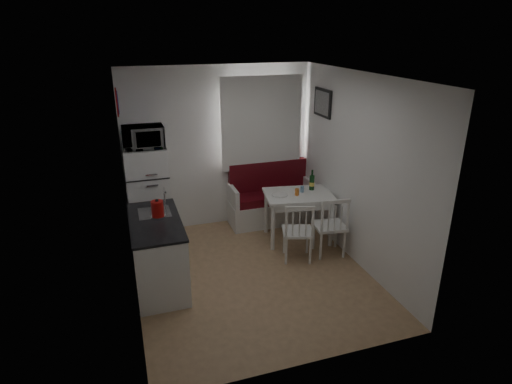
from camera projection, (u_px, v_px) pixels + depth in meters
floor at (252, 274)px, 5.78m from camera, size 3.00×3.50×0.02m
ceiling at (251, 76)px, 4.85m from camera, size 3.00×3.50×0.02m
wall_back at (219, 148)px, 6.86m from camera, size 3.00×0.02×2.60m
wall_front at (311, 247)px, 3.76m from camera, size 3.00×0.02×2.60m
wall_left at (126, 197)px, 4.88m from camera, size 0.02×3.50×2.60m
wall_right at (358, 171)px, 5.75m from camera, size 0.02×3.50×2.60m
window at (261, 126)px, 6.92m from camera, size 1.22×0.06×1.47m
curtain at (262, 123)px, 6.84m from camera, size 1.35×0.02×1.50m
kitchen_counter at (158, 252)px, 5.41m from camera, size 0.62×1.32×1.16m
wall_sign at (117, 102)px, 5.87m from camera, size 0.03×0.40×0.40m
picture_frame at (322, 103)px, 6.45m from camera, size 0.04×0.52×0.42m
bench at (271, 203)px, 7.24m from camera, size 1.43×0.55×1.02m
dining_table at (298, 199)px, 6.50m from camera, size 1.12×0.87×0.76m
chair_left at (300, 226)px, 5.89m from camera, size 0.51×0.51×0.48m
chair_right at (333, 221)px, 6.02m from camera, size 0.48×0.46×0.49m
fridge at (149, 196)px, 6.41m from camera, size 0.60×0.60×1.50m
microwave at (143, 137)px, 6.04m from camera, size 0.57×0.39×0.32m
kettle at (158, 209)px, 5.27m from camera, size 0.18×0.18×0.24m
wine_bottle at (312, 180)px, 6.58m from camera, size 0.08×0.08×0.32m
drinking_glass_orange at (297, 192)px, 6.39m from camera, size 0.06×0.06×0.10m
drinking_glass_blue at (302, 189)px, 6.52m from camera, size 0.06×0.06×0.09m
plate at (280, 195)px, 6.40m from camera, size 0.24×0.24×0.02m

